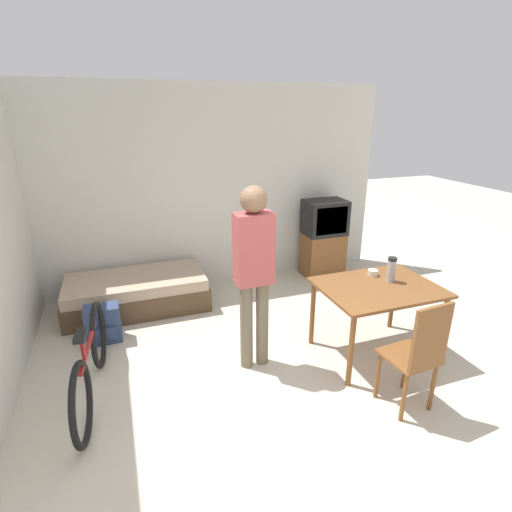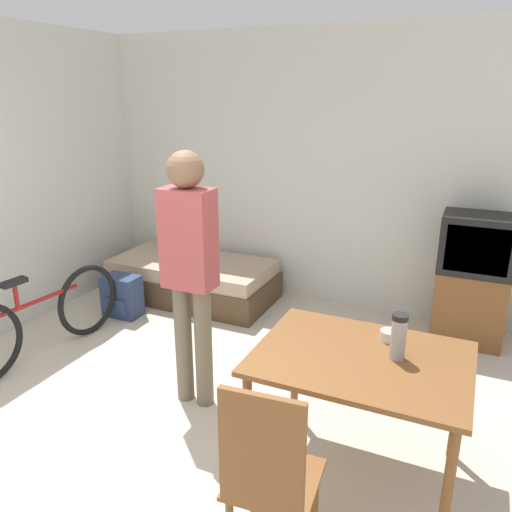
% 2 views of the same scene
% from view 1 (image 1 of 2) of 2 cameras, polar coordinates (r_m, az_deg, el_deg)
% --- Properties ---
extents(ground_plane, '(20.00, 20.00, 0.00)m').
position_cam_1_polar(ground_plane, '(3.30, 7.18, -26.06)').
color(ground_plane, beige).
extents(wall_back, '(5.24, 0.06, 2.70)m').
position_cam_1_polar(wall_back, '(5.51, -7.84, 9.46)').
color(wall_back, silver).
rests_on(wall_back, ground_plane).
extents(daybed, '(1.71, 0.85, 0.42)m').
position_cam_1_polar(daybed, '(5.24, -16.66, -5.01)').
color(daybed, '#4C3823').
rests_on(daybed, ground_plane).
extents(tv, '(0.59, 0.42, 1.14)m').
position_cam_1_polar(tv, '(5.96, 9.63, 2.58)').
color(tv, brown).
rests_on(tv, ground_plane).
extents(dining_table, '(1.13, 0.86, 0.75)m').
position_cam_1_polar(dining_table, '(4.11, 16.99, -5.27)').
color(dining_table, brown).
rests_on(dining_table, ground_plane).
extents(wooden_chair, '(0.42, 0.42, 1.02)m').
position_cam_1_polar(wooden_chair, '(3.49, 22.22, -12.68)').
color(wooden_chair, brown).
rests_on(wooden_chair, ground_plane).
extents(bicycle, '(0.22, 1.63, 0.74)m').
position_cam_1_polar(bicycle, '(3.79, -22.53, -14.04)').
color(bicycle, black).
rests_on(bicycle, ground_plane).
extents(person_standing, '(0.34, 0.24, 1.77)m').
position_cam_1_polar(person_standing, '(3.60, -0.26, -1.40)').
color(person_standing, '#6B604C').
rests_on(person_standing, ground_plane).
extents(thermos_flask, '(0.09, 0.09, 0.25)m').
position_cam_1_polar(thermos_flask, '(4.16, 18.79, -1.68)').
color(thermos_flask, '#99999E').
rests_on(thermos_flask, dining_table).
extents(mate_bowl, '(0.10, 0.10, 0.06)m').
position_cam_1_polar(mate_bowl, '(4.29, 16.35, -2.30)').
color(mate_bowl, beige).
rests_on(mate_bowl, dining_table).
extents(backpack, '(0.36, 0.25, 0.41)m').
position_cam_1_polar(backpack, '(4.64, -21.01, -9.06)').
color(backpack, navy).
rests_on(backpack, ground_plane).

